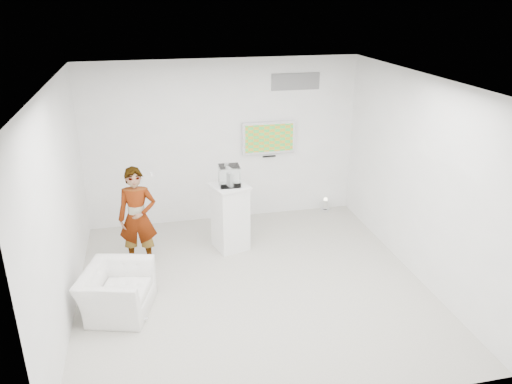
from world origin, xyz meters
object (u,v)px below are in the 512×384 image
person (138,218)px  armchair (117,291)px  tv (269,138)px  pedestal (230,217)px  floor_uplight (325,205)px

person → armchair: 1.37m
tv → pedestal: bearing=-128.5°
tv → floor_uplight: tv is taller
tv → person: tv is taller
tv → floor_uplight: 1.82m
armchair → pedestal: bearing=-34.7°
floor_uplight → person: bearing=-159.7°
tv → person: bearing=-149.5°
floor_uplight → armchair: bearing=-146.7°
person → floor_uplight: size_ratio=5.91×
person → pedestal: 1.53m
pedestal → floor_uplight: size_ratio=4.13×
person → pedestal: size_ratio=1.43×
tv → person: 2.93m
person → pedestal: bearing=15.7°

